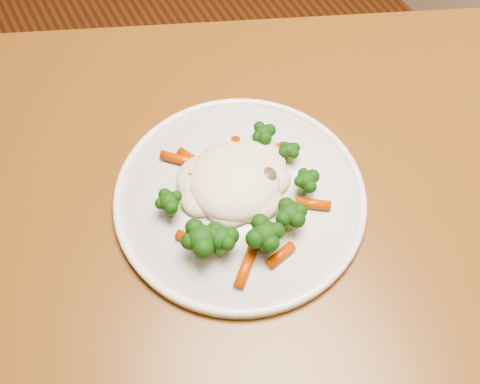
{
  "coord_description": "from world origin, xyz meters",
  "views": [
    {
      "loc": [
        0.27,
        -0.57,
        1.36
      ],
      "look_at": [
        0.44,
        -0.24,
        0.77
      ],
      "focal_mm": 45.0,
      "sensor_mm": 36.0,
      "label": 1
    }
  ],
  "objects": [
    {
      "name": "dining_table",
      "position": [
        0.34,
        -0.27,
        0.64
      ],
      "size": [
        1.32,
        1.12,
        0.75
      ],
      "rotation": [
        0.0,
        0.0,
        -0.4
      ],
      "color": "brown",
      "rests_on": "ground"
    },
    {
      "name": "plate",
      "position": [
        0.44,
        -0.24,
        0.76
      ],
      "size": [
        0.3,
        0.3,
        0.01
      ],
      "primitive_type": "cylinder",
      "color": "white",
      "rests_on": "dining_table"
    },
    {
      "name": "meal",
      "position": [
        0.44,
        -0.25,
        0.78
      ],
      "size": [
        0.19,
        0.21,
        0.05
      ],
      "color": "beige",
      "rests_on": "plate"
    }
  ]
}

